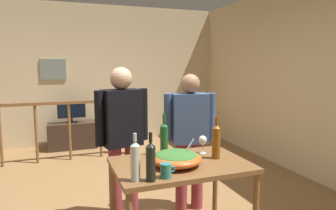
{
  "coord_description": "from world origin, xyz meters",
  "views": [
    {
      "loc": [
        -0.59,
        -3.13,
        1.62
      ],
      "look_at": [
        0.37,
        -0.49,
        1.23
      ],
      "focal_mm": 32.39,
      "sensor_mm": 36.0,
      "label": 1
    }
  ],
  "objects": [
    {
      "name": "framed_picture",
      "position": [
        -0.65,
        3.13,
        1.51
      ],
      "size": [
        0.47,
        0.03,
        0.39
      ],
      "primitive_type": "cube",
      "color": "gray"
    },
    {
      "name": "person_standing_right",
      "position": [
        0.74,
        -0.18,
        0.88
      ],
      "size": [
        0.56,
        0.29,
        1.51
      ],
      "rotation": [
        0.0,
        0.0,
        2.93
      ],
      "color": "#9E3842",
      "rests_on": "ground_plane"
    },
    {
      "name": "mug_teal",
      "position": [
        0.14,
        -1.1,
        0.83
      ],
      "size": [
        0.12,
        0.08,
        0.11
      ],
      "color": "teal",
      "rests_on": "serving_table"
    },
    {
      "name": "flat_screen_tv",
      "position": [
        -0.36,
        2.81,
        0.73
      ],
      "size": [
        0.51,
        0.12,
        0.39
      ],
      "color": "black",
      "rests_on": "tv_console"
    },
    {
      "name": "side_wall_right",
      "position": [
        2.74,
        0.96,
        1.39
      ],
      "size": [
        0.1,
        4.78,
        2.78
      ],
      "primitive_type": "cube",
      "color": "beige",
      "rests_on": "ground_plane"
    },
    {
      "name": "back_wall",
      "position": [
        0.0,
        3.19,
        1.39
      ],
      "size": [
        5.49,
        0.1,
        2.78
      ],
      "primitive_type": "cube",
      "color": "beige",
      "rests_on": "ground_plane"
    },
    {
      "name": "wine_bottle_green",
      "position": [
        0.31,
        -0.56,
        0.93
      ],
      "size": [
        0.07,
        0.07,
        0.39
      ],
      "color": "#1E5628",
      "rests_on": "serving_table"
    },
    {
      "name": "wine_bottle_amber",
      "position": [
        0.72,
        -0.81,
        0.93
      ],
      "size": [
        0.08,
        0.08,
        0.38
      ],
      "color": "brown",
      "rests_on": "serving_table"
    },
    {
      "name": "salad_bowl",
      "position": [
        0.31,
        -0.86,
        0.84
      ],
      "size": [
        0.43,
        0.43,
        0.22
      ],
      "color": "#DB5B23",
      "rests_on": "serving_table"
    },
    {
      "name": "wine_bottle_dark",
      "position": [
        0.01,
        -1.12,
        0.92
      ],
      "size": [
        0.07,
        0.07,
        0.36
      ],
      "color": "black",
      "rests_on": "serving_table"
    },
    {
      "name": "person_standing_left",
      "position": [
        0.0,
        -0.18,
        0.93
      ],
      "size": [
        0.55,
        0.29,
        1.58
      ],
      "rotation": [
        0.0,
        0.0,
        3.35
      ],
      "color": "#9E3842",
      "rests_on": "ground_plane"
    },
    {
      "name": "serving_table",
      "position": [
        0.37,
        -0.81,
        0.69
      ],
      "size": [
        1.15,
        0.77,
        0.77
      ],
      "color": "brown",
      "rests_on": "ground_plane"
    },
    {
      "name": "tv_console",
      "position": [
        -0.36,
        2.84,
        0.25
      ],
      "size": [
        0.9,
        0.4,
        0.5
      ],
      "primitive_type": "cube",
      "color": "#38281E",
      "rests_on": "ground_plane"
    },
    {
      "name": "stair_railing",
      "position": [
        -0.48,
        2.1,
        0.65
      ],
      "size": [
        3.18,
        0.1,
        1.05
      ],
      "color": "brown",
      "rests_on": "ground_plane"
    },
    {
      "name": "wine_glass",
      "position": [
        0.67,
        -0.64,
        0.9
      ],
      "size": [
        0.08,
        0.08,
        0.17
      ],
      "color": "silver",
      "rests_on": "serving_table"
    },
    {
      "name": "wine_bottle_clear",
      "position": [
        -0.09,
        -1.08,
        0.92
      ],
      "size": [
        0.07,
        0.07,
        0.35
      ],
      "color": "silver",
      "rests_on": "serving_table"
    }
  ]
}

